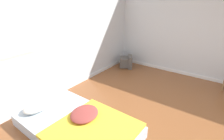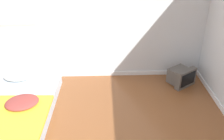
{
  "view_description": "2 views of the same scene",
  "coord_description": "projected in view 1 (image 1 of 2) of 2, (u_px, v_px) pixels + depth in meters",
  "views": [
    {
      "loc": [
        -2.42,
        -0.51,
        2.18
      ],
      "look_at": [
        0.7,
        1.73,
        0.56
      ],
      "focal_mm": 28.0,
      "sensor_mm": 36.0,
      "label": 1
    },
    {
      "loc": [
        0.69,
        -2.07,
        2.77
      ],
      "look_at": [
        0.84,
        1.77,
        0.64
      ],
      "focal_mm": 40.0,
      "sensor_mm": 36.0,
      "label": 2
    }
  ],
  "objects": [
    {
      "name": "ground_plane",
      "position": [
        171.0,
        137.0,
        2.93
      ],
      "size": [
        20.0,
        20.0,
        0.0
      ],
      "primitive_type": "plane",
      "color": "brown"
    },
    {
      "name": "wall_right",
      "position": [
        213.0,
        34.0,
        4.53
      ],
      "size": [
        0.08,
        7.79,
        2.6
      ],
      "color": "silver",
      "rests_on": "ground_plane"
    },
    {
      "name": "wall_back",
      "position": [
        57.0,
        40.0,
        3.89
      ],
      "size": [
        7.94,
        0.08,
        2.6
      ],
      "color": "silver",
      "rests_on": "ground_plane"
    },
    {
      "name": "mattress_bed",
      "position": [
        77.0,
        125.0,
        3.0
      ],
      "size": [
        1.28,
        2.13,
        0.36
      ],
      "color": "silver",
      "rests_on": "ground_plane"
    },
    {
      "name": "crt_tv",
      "position": [
        126.0,
        62.0,
        5.79
      ],
      "size": [
        0.59,
        0.58,
        0.38
      ],
      "color": "#56514C",
      "rests_on": "ground_plane"
    }
  ]
}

